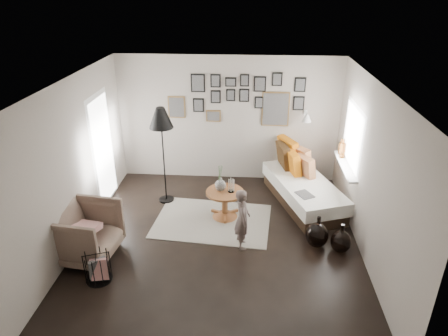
# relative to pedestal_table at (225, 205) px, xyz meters

# --- Properties ---
(ground) EXTENTS (4.80, 4.80, 0.00)m
(ground) POSITION_rel_pedestal_table_xyz_m (-0.05, -0.76, -0.24)
(ground) COLOR black
(ground) RESTS_ON ground
(wall_back) EXTENTS (4.50, 0.00, 4.50)m
(wall_back) POSITION_rel_pedestal_table_xyz_m (-0.05, 1.64, 1.06)
(wall_back) COLOR #A2988D
(wall_back) RESTS_ON ground
(wall_front) EXTENTS (4.50, 0.00, 4.50)m
(wall_front) POSITION_rel_pedestal_table_xyz_m (-0.05, -3.16, 1.06)
(wall_front) COLOR #A2988D
(wall_front) RESTS_ON ground
(wall_left) EXTENTS (0.00, 4.80, 4.80)m
(wall_left) POSITION_rel_pedestal_table_xyz_m (-2.30, -0.76, 1.06)
(wall_left) COLOR #A2988D
(wall_left) RESTS_ON ground
(wall_right) EXTENTS (0.00, 4.80, 4.80)m
(wall_right) POSITION_rel_pedestal_table_xyz_m (2.20, -0.76, 1.06)
(wall_right) COLOR #A2988D
(wall_right) RESTS_ON ground
(ceiling) EXTENTS (4.80, 4.80, 0.00)m
(ceiling) POSITION_rel_pedestal_table_xyz_m (-0.05, -0.76, 2.36)
(ceiling) COLOR white
(ceiling) RESTS_ON wall_back
(door_left) EXTENTS (0.00, 2.14, 2.14)m
(door_left) POSITION_rel_pedestal_table_xyz_m (-2.28, 0.44, 0.81)
(door_left) COLOR white
(door_left) RESTS_ON wall_left
(window_right) EXTENTS (0.15, 1.32, 1.30)m
(window_right) POSITION_rel_pedestal_table_xyz_m (2.13, 0.58, 0.69)
(window_right) COLOR white
(window_right) RESTS_ON wall_right
(gallery_wall) EXTENTS (2.74, 0.03, 1.08)m
(gallery_wall) POSITION_rel_pedestal_table_xyz_m (0.24, 1.63, 1.50)
(gallery_wall) COLOR brown
(gallery_wall) RESTS_ON wall_back
(wall_sconce) EXTENTS (0.18, 0.36, 0.16)m
(wall_sconce) POSITION_rel_pedestal_table_xyz_m (1.50, 1.38, 1.22)
(wall_sconce) COLOR white
(wall_sconce) RESTS_ON wall_back
(rug) EXTENTS (2.12, 1.57, 0.01)m
(rug) POSITION_rel_pedestal_table_xyz_m (-0.21, -0.16, -0.24)
(rug) COLOR silver
(rug) RESTS_ON ground
(pedestal_table) EXTENTS (0.67, 0.67, 0.53)m
(pedestal_table) POSITION_rel_pedestal_table_xyz_m (0.00, 0.00, 0.00)
(pedestal_table) COLOR brown
(pedestal_table) RESTS_ON ground
(vase) EXTENTS (0.19, 0.19, 0.48)m
(vase) POSITION_rel_pedestal_table_xyz_m (-0.08, 0.02, 0.43)
(vase) COLOR black
(vase) RESTS_ON pedestal_table
(candles) EXTENTS (0.11, 0.11, 0.25)m
(candles) POSITION_rel_pedestal_table_xyz_m (0.11, 0.00, 0.40)
(candles) COLOR black
(candles) RESTS_ON pedestal_table
(daybed) EXTENTS (1.52, 2.24, 1.02)m
(daybed) POSITION_rel_pedestal_table_xyz_m (1.45, 0.72, 0.08)
(daybed) COLOR black
(daybed) RESTS_ON ground
(magazine_on_daybed) EXTENTS (0.35, 0.39, 0.02)m
(magazine_on_daybed) POSITION_rel_pedestal_table_xyz_m (1.40, 0.07, 0.23)
(magazine_on_daybed) COLOR black
(magazine_on_daybed) RESTS_ON daybed
(armchair) EXTENTS (1.05, 1.03, 0.86)m
(armchair) POSITION_rel_pedestal_table_xyz_m (-2.05, -1.27, 0.19)
(armchair) COLOR brown
(armchair) RESTS_ON ground
(armchair_cushion) EXTENTS (0.45, 0.46, 0.18)m
(armchair_cushion) POSITION_rel_pedestal_table_xyz_m (-2.05, -1.22, 0.24)
(armchair_cushion) COLOR beige
(armchair_cushion) RESTS_ON armchair
(floor_lamp) EXTENTS (0.44, 0.44, 1.87)m
(floor_lamp) POSITION_rel_pedestal_table_xyz_m (-1.18, 0.53, 1.37)
(floor_lamp) COLOR black
(floor_lamp) RESTS_ON ground
(magazine_basket) EXTENTS (0.46, 0.46, 0.44)m
(magazine_basket) POSITION_rel_pedestal_table_xyz_m (-1.68, -1.80, -0.02)
(magazine_basket) COLOR black
(magazine_basket) RESTS_ON ground
(demijohn_large) EXTENTS (0.36, 0.36, 0.55)m
(demijohn_large) POSITION_rel_pedestal_table_xyz_m (1.53, -0.77, -0.03)
(demijohn_large) COLOR black
(demijohn_large) RESTS_ON ground
(demijohn_small) EXTENTS (0.32, 0.32, 0.50)m
(demijohn_small) POSITION_rel_pedestal_table_xyz_m (1.88, -0.89, -0.06)
(demijohn_small) COLOR black
(demijohn_small) RESTS_ON ground
(child) EXTENTS (0.29, 0.40, 1.02)m
(child) POSITION_rel_pedestal_table_xyz_m (0.33, -0.85, 0.27)
(child) COLOR #5F4F4B
(child) RESTS_ON ground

